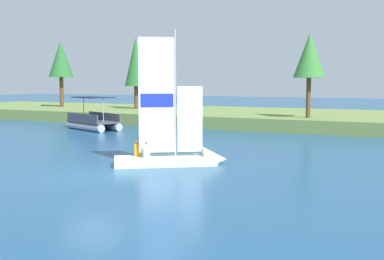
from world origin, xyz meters
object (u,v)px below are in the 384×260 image
(sailboat, at_px, (183,155))
(shoreline_tree_left, at_px, (61,60))
(shoreline_tree_midleft, at_px, (136,62))
(shoreline_tree_centre, at_px, (309,56))
(pontoon_boat, at_px, (93,122))

(sailboat, bearing_deg, shoreline_tree_left, 105.46)
(shoreline_tree_midleft, bearing_deg, shoreline_tree_centre, -13.66)
(shoreline_tree_left, height_order, sailboat, shoreline_tree_left)
(shoreline_tree_centre, height_order, sailboat, shoreline_tree_centre)
(shoreline_tree_midleft, relative_size, pontoon_boat, 1.31)
(sailboat, height_order, pontoon_boat, sailboat)
(shoreline_tree_left, xyz_separation_m, pontoon_boat, (12.61, -10.60, -5.54))
(sailboat, xyz_separation_m, pontoon_boat, (-13.76, 11.04, 0.19))
(shoreline_tree_left, bearing_deg, shoreline_tree_midleft, 3.02)
(shoreline_tree_left, height_order, shoreline_tree_centre, shoreline_tree_left)
(sailboat, bearing_deg, pontoon_boat, 106.09)
(shoreline_tree_left, bearing_deg, shoreline_tree_centre, -8.17)
(shoreline_tree_centre, xyz_separation_m, sailboat, (-1.64, -17.61, -5.26))
(shoreline_tree_midleft, xyz_separation_m, pontoon_boat, (3.20, -11.09, -5.09))
(shoreline_tree_centre, bearing_deg, pontoon_boat, -156.90)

